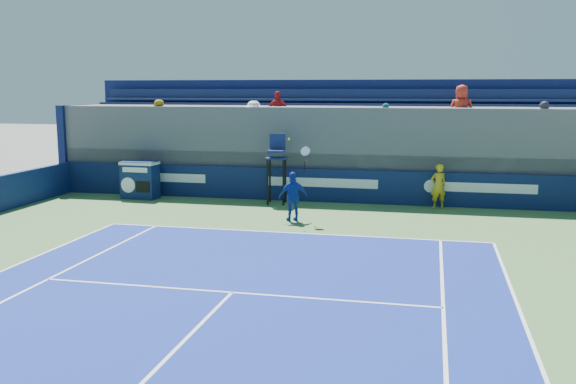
% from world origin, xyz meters
% --- Properties ---
extents(ball_person, '(0.66, 0.55, 1.53)m').
position_xyz_m(ball_person, '(4.06, 16.67, 0.78)').
color(ball_person, gold).
rests_on(ball_person, apron).
extents(back_hoarding, '(20.40, 0.21, 1.20)m').
position_xyz_m(back_hoarding, '(0.00, 17.10, 0.60)').
color(back_hoarding, '#0B1741').
rests_on(back_hoarding, ground).
extents(match_clock, '(1.35, 0.79, 1.40)m').
position_xyz_m(match_clock, '(-6.71, 16.32, 0.74)').
color(match_clock, '#0F1D4C').
rests_on(match_clock, ground).
extents(umpire_chair, '(0.77, 0.77, 2.48)m').
position_xyz_m(umpire_chair, '(-1.51, 16.37, 1.53)').
color(umpire_chair, black).
rests_on(umpire_chair, ground).
extents(tennis_player, '(1.01, 0.75, 2.57)m').
position_xyz_m(tennis_player, '(-0.29, 13.52, 0.78)').
color(tennis_player, '#123097').
rests_on(tennis_player, apron).
extents(stadium_seating, '(21.00, 4.05, 4.40)m').
position_xyz_m(stadium_seating, '(-0.01, 19.14, 1.84)').
color(stadium_seating, '#535358').
rests_on(stadium_seating, ground).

